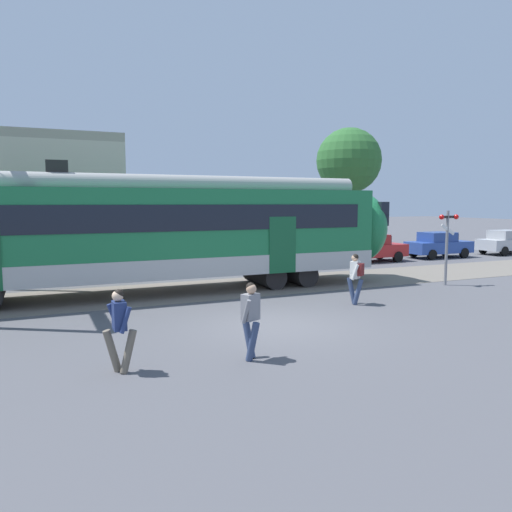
{
  "coord_description": "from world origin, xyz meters",
  "views": [
    {
      "loc": [
        -5.88,
        -11.92,
        3.34
      ],
      "look_at": [
        0.64,
        2.74,
        1.6
      ],
      "focal_mm": 35.0,
      "sensor_mm": 36.0,
      "label": 1
    }
  ],
  "objects_px": {
    "parked_car_blue": "(439,245)",
    "crossing_signal": "(447,236)",
    "pedestrian_grey": "(251,315)",
    "pedestrian_white": "(356,274)",
    "pedestrian_navy": "(119,325)",
    "parked_car_red": "(371,248)",
    "parked_car_silver": "(507,242)"
  },
  "relations": [
    {
      "from": "pedestrian_grey",
      "to": "crossing_signal",
      "type": "bearing_deg",
      "value": 26.93
    },
    {
      "from": "parked_car_blue",
      "to": "crossing_signal",
      "type": "height_order",
      "value": "crossing_signal"
    },
    {
      "from": "pedestrian_white",
      "to": "parked_car_blue",
      "type": "height_order",
      "value": "pedestrian_white"
    },
    {
      "from": "pedestrian_navy",
      "to": "parked_car_red",
      "type": "xyz_separation_m",
      "value": [
        15.76,
        13.02,
        -0.18
      ]
    },
    {
      "from": "pedestrian_white",
      "to": "crossing_signal",
      "type": "bearing_deg",
      "value": 16.75
    },
    {
      "from": "pedestrian_grey",
      "to": "parked_car_silver",
      "type": "height_order",
      "value": "pedestrian_grey"
    },
    {
      "from": "pedestrian_navy",
      "to": "crossing_signal",
      "type": "relative_size",
      "value": 0.56
    },
    {
      "from": "pedestrian_white",
      "to": "parked_car_blue",
      "type": "relative_size",
      "value": 0.42
    },
    {
      "from": "pedestrian_grey",
      "to": "parked_car_red",
      "type": "height_order",
      "value": "pedestrian_grey"
    },
    {
      "from": "parked_car_blue",
      "to": "crossing_signal",
      "type": "distance_m",
      "value": 10.65
    },
    {
      "from": "parked_car_red",
      "to": "pedestrian_grey",
      "type": "bearing_deg",
      "value": -134.53
    },
    {
      "from": "parked_car_red",
      "to": "parked_car_blue",
      "type": "xyz_separation_m",
      "value": [
        5.02,
        0.06,
        0.0
      ]
    },
    {
      "from": "pedestrian_white",
      "to": "parked_car_blue",
      "type": "distance_m",
      "value": 15.85
    },
    {
      "from": "pedestrian_grey",
      "to": "pedestrian_white",
      "type": "xyz_separation_m",
      "value": [
        5.43,
        3.91,
        0.03
      ]
    },
    {
      "from": "parked_car_red",
      "to": "crossing_signal",
      "type": "distance_m",
      "value": 8.12
    },
    {
      "from": "parked_car_silver",
      "to": "parked_car_blue",
      "type": "bearing_deg",
      "value": 178.11
    },
    {
      "from": "pedestrian_grey",
      "to": "crossing_signal",
      "type": "xyz_separation_m",
      "value": [
        10.98,
        5.58,
        1.05
      ]
    },
    {
      "from": "pedestrian_navy",
      "to": "pedestrian_white",
      "type": "relative_size",
      "value": 1.0
    },
    {
      "from": "parked_car_red",
      "to": "crossing_signal",
      "type": "bearing_deg",
      "value": -105.32
    },
    {
      "from": "parked_car_silver",
      "to": "crossing_signal",
      "type": "height_order",
      "value": "crossing_signal"
    },
    {
      "from": "pedestrian_white",
      "to": "parked_car_red",
      "type": "height_order",
      "value": "pedestrian_white"
    },
    {
      "from": "pedestrian_white",
      "to": "parked_car_blue",
      "type": "xyz_separation_m",
      "value": [
        12.7,
        9.48,
        -0.21
      ]
    },
    {
      "from": "crossing_signal",
      "to": "parked_car_silver",
      "type": "bearing_deg",
      "value": 30.9
    },
    {
      "from": "pedestrian_grey",
      "to": "parked_car_red",
      "type": "bearing_deg",
      "value": 45.47
    },
    {
      "from": "pedestrian_navy",
      "to": "parked_car_blue",
      "type": "relative_size",
      "value": 0.42
    },
    {
      "from": "pedestrian_grey",
      "to": "parked_car_red",
      "type": "relative_size",
      "value": 0.41
    },
    {
      "from": "pedestrian_white",
      "to": "crossing_signal",
      "type": "relative_size",
      "value": 0.56
    },
    {
      "from": "parked_car_red",
      "to": "crossing_signal",
      "type": "xyz_separation_m",
      "value": [
        -2.12,
        -7.74,
        1.23
      ]
    },
    {
      "from": "parked_car_blue",
      "to": "crossing_signal",
      "type": "relative_size",
      "value": 1.34
    },
    {
      "from": "pedestrian_grey",
      "to": "pedestrian_white",
      "type": "distance_m",
      "value": 6.69
    },
    {
      "from": "pedestrian_navy",
      "to": "parked_car_silver",
      "type": "relative_size",
      "value": 0.41
    },
    {
      "from": "parked_car_blue",
      "to": "crossing_signal",
      "type": "xyz_separation_m",
      "value": [
        -7.15,
        -7.8,
        1.23
      ]
    }
  ]
}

